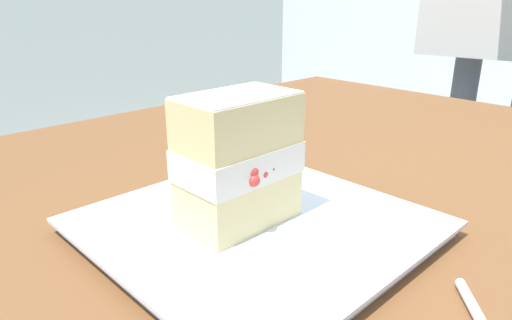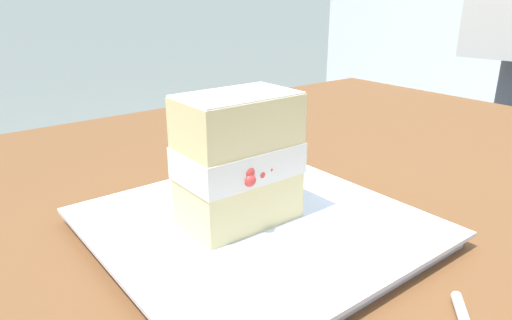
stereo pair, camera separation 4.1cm
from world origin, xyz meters
TOP-DOWN VIEW (x-y plane):
  - patio_table at (0.00, 0.00)m, footprint 1.18×0.97m
  - dessert_plate at (0.14, 0.03)m, footprint 0.28×0.28m
  - cake_slice at (0.15, 0.02)m, footprint 0.11×0.07m

SIDE VIEW (x-z plane):
  - patio_table at x=0.00m, z-range 0.26..0.98m
  - dessert_plate at x=0.14m, z-range 0.72..0.74m
  - cake_slice at x=0.15m, z-range 0.74..0.86m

